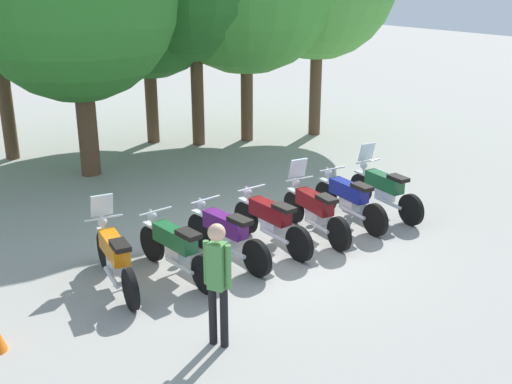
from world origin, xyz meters
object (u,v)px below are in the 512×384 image
Objects in this scene: motorcycle_2 at (226,233)px; motorcycle_5 at (349,199)px; motorcycle_6 at (384,189)px; person_0 at (218,275)px; motorcycle_0 at (115,256)px; motorcycle_1 at (176,247)px; motorcycle_3 at (270,220)px; motorcycle_4 at (314,210)px.

motorcycle_2 is 2.95m from motorcycle_5.
person_0 reaches higher than motorcycle_6.
motorcycle_0 is 0.99m from motorcycle_1.
motorcycle_2 is 3.94m from motorcycle_6.
motorcycle_3 is 3.36m from person_0.
motorcycle_1 is 0.99× the size of motorcycle_4.
motorcycle_5 is 1.00× the size of motorcycle_6.
motorcycle_2 and motorcycle_3 have the same top height.
motorcycle_3 is 2.95m from motorcycle_6.
motorcycle_1 and motorcycle_3 have the same top height.
motorcycle_1 is 2.95m from motorcycle_4.
motorcycle_4 is 1.00× the size of motorcycle_6.
motorcycle_0 reaches higher than motorcycle_5.
motorcycle_0 is 1.00× the size of motorcycle_5.
motorcycle_6 is at bearing 172.52° from person_0.
motorcycle_4 reaches higher than motorcycle_2.
motorcycle_3 is at bearing 95.55° from motorcycle_6.
motorcycle_2 is 2.68m from person_0.
motorcycle_4 is 1.00× the size of motorcycle_5.
motorcycle_4 is at bearing 100.26° from motorcycle_5.
motorcycle_5 is at bearing -77.26° from motorcycle_4.
motorcycle_0 is 1.00× the size of motorcycle_3.
motorcycle_6 is (1.96, 0.19, 0.00)m from motorcycle_4.
motorcycle_0 is at bearing 93.74° from motorcycle_6.
motorcycle_6 is (2.94, 0.17, 0.01)m from motorcycle_3.
motorcycle_1 is 1.00× the size of motorcycle_3.
motorcycle_2 is at bearing 96.14° from motorcycle_6.
motorcycle_0 is 2.47m from person_0.
motorcycle_0 is 1.00× the size of motorcycle_6.
motorcycle_4 is 4.10m from person_0.
motorcycle_4 is (2.95, 0.14, 0.01)m from motorcycle_1.
motorcycle_6 is at bearing -95.43° from motorcycle_2.
motorcycle_6 reaches higher than motorcycle_3.
motorcycle_3 is (1.96, 0.16, 0.00)m from motorcycle_1.
motorcycle_2 is at bearing -154.44° from person_0.
motorcycle_6 is at bearing -91.78° from motorcycle_3.
motorcycle_0 is 2.93m from motorcycle_3.
motorcycle_6 is at bearing -80.55° from motorcycle_4.
motorcycle_5 is (3.92, 0.30, 0.00)m from motorcycle_1.
motorcycle_6 is (5.88, 0.16, 0.00)m from motorcycle_0.
motorcycle_3 is 1.00× the size of motorcycle_6.
person_0 is (-3.35, -2.31, 0.52)m from motorcycle_4.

